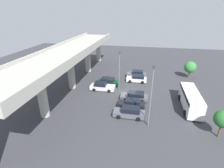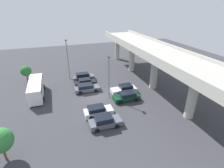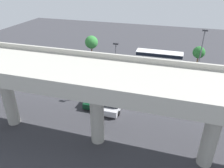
% 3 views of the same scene
% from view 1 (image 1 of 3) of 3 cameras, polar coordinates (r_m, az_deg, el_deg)
% --- Properties ---
extents(ground_plane, '(89.19, 89.19, 0.00)m').
position_cam_1_polar(ground_plane, '(34.09, 5.67, -2.73)').
color(ground_plane, '#38383D').
extents(highway_overpass, '(42.98, 7.25, 8.37)m').
position_cam_1_polar(highway_overpass, '(34.67, -13.69, 8.96)').
color(highway_overpass, '#ADAAA0').
rests_on(highway_overpass, ground_plane).
extents(parked_car_0, '(1.97, 4.64, 1.64)m').
position_cam_1_polar(parked_car_0, '(26.43, 5.74, -9.18)').
color(parked_car_0, '#515660').
rests_on(parked_car_0, ground_plane).
extents(parked_car_1, '(2.05, 4.38, 1.43)m').
position_cam_1_polar(parked_car_1, '(28.85, 6.40, -6.40)').
color(parked_car_1, black).
rests_on(parked_car_1, ground_plane).
extents(parked_car_2, '(2.26, 4.75, 1.46)m').
position_cam_1_polar(parked_car_2, '(31.21, 7.39, -3.96)').
color(parked_car_2, '#515660').
rests_on(parked_car_2, ground_plane).
extents(parked_car_3, '(2.21, 4.83, 1.57)m').
position_cam_1_polar(parked_car_3, '(34.71, -3.24, -0.82)').
color(parked_car_3, silver).
rests_on(parked_car_3, ground_plane).
extents(parked_car_4, '(2.24, 4.62, 1.50)m').
position_cam_1_polar(parked_car_4, '(36.97, -1.27, 0.79)').
color(parked_car_4, '#0C381E').
rests_on(parked_car_4, ground_plane).
extents(parked_car_5, '(2.08, 4.35, 1.56)m').
position_cam_1_polar(parked_car_5, '(38.87, 8.17, 1.75)').
color(parked_car_5, silver).
rests_on(parked_car_5, ground_plane).
extents(parked_car_6, '(2.23, 4.49, 1.63)m').
position_cam_1_polar(parked_car_6, '(41.51, 8.09, 3.20)').
color(parked_car_6, '#515660').
rests_on(parked_car_6, ground_plane).
extents(shuttle_bus, '(8.29, 2.55, 2.83)m').
position_cam_1_polar(shuttle_bus, '(30.82, 24.33, -4.36)').
color(shuttle_bus, white).
rests_on(shuttle_bus, ground_plane).
extents(lamp_post_near_aisle, '(0.70, 0.35, 7.66)m').
position_cam_1_polar(lamp_post_near_aisle, '(33.39, 2.37, 5.18)').
color(lamp_post_near_aisle, slate).
rests_on(lamp_post_near_aisle, ground_plane).
extents(lamp_post_mid_lot, '(0.70, 0.35, 8.76)m').
position_cam_1_polar(lamp_post_mid_lot, '(22.83, 12.69, -2.87)').
color(lamp_post_mid_lot, slate).
rests_on(lamp_post_mid_lot, ground_plane).
extents(tree_front_left, '(2.17, 2.17, 3.78)m').
position_cam_1_polar(tree_front_left, '(25.39, 32.51, -9.64)').
color(tree_front_left, brown).
rests_on(tree_front_left, ground_plane).
extents(tree_front_centre, '(2.68, 2.68, 3.96)m').
position_cam_1_polar(tree_front_centre, '(43.95, 24.17, 5.03)').
color(tree_front_centre, brown).
rests_on(tree_front_centre, ground_plane).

